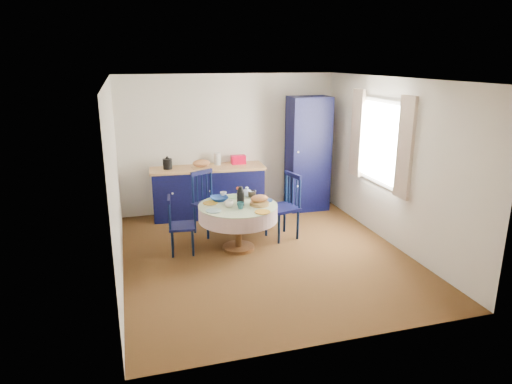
# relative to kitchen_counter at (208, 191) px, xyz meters

# --- Properties ---
(floor) EXTENTS (4.50, 4.50, 0.00)m
(floor) POSITION_rel_kitchen_counter_xyz_m (0.47, -1.96, -0.47)
(floor) COLOR black
(floor) RESTS_ON ground
(ceiling) EXTENTS (4.50, 4.50, 0.00)m
(ceiling) POSITION_rel_kitchen_counter_xyz_m (0.47, -1.96, 2.03)
(ceiling) COLOR white
(ceiling) RESTS_ON wall_back
(wall_back) EXTENTS (4.00, 0.02, 2.50)m
(wall_back) POSITION_rel_kitchen_counter_xyz_m (0.47, 0.29, 0.78)
(wall_back) COLOR silver
(wall_back) RESTS_ON floor
(wall_left) EXTENTS (0.02, 4.50, 2.50)m
(wall_left) POSITION_rel_kitchen_counter_xyz_m (-1.53, -1.96, 0.78)
(wall_left) COLOR silver
(wall_left) RESTS_ON floor
(wall_right) EXTENTS (0.02, 4.50, 2.50)m
(wall_right) POSITION_rel_kitchen_counter_xyz_m (2.47, -1.96, 0.78)
(wall_right) COLOR silver
(wall_right) RESTS_ON floor
(window) EXTENTS (0.10, 1.74, 1.45)m
(window) POSITION_rel_kitchen_counter_xyz_m (2.42, -1.66, 1.06)
(window) COLOR white
(window) RESTS_ON wall_right
(kitchen_counter) EXTENTS (2.05, 0.75, 1.14)m
(kitchen_counter) POSITION_rel_kitchen_counter_xyz_m (0.00, 0.00, 0.00)
(kitchen_counter) COLOR black
(kitchen_counter) RESTS_ON floor
(pantry_cabinet) EXTENTS (0.75, 0.55, 2.10)m
(pantry_cabinet) POSITION_rel_kitchen_counter_xyz_m (1.87, -0.11, 0.59)
(pantry_cabinet) COLOR black
(pantry_cabinet) RESTS_ON floor
(dining_table) EXTENTS (1.16, 1.16, 0.98)m
(dining_table) POSITION_rel_kitchen_counter_xyz_m (0.16, -1.66, 0.12)
(dining_table) COLOR brown
(dining_table) RESTS_ON floor
(chair_left) EXTENTS (0.41, 0.42, 0.86)m
(chair_left) POSITION_rel_kitchen_counter_xyz_m (-0.71, -1.55, -0.03)
(chair_left) COLOR black
(chair_left) RESTS_ON floor
(chair_far) EXTENTS (0.60, 0.60, 1.02)m
(chair_far) POSITION_rel_kitchen_counter_xyz_m (-0.15, -0.85, 0.05)
(chair_far) COLOR black
(chair_far) RESTS_ON floor
(chair_right) EXTENTS (0.54, 0.56, 1.03)m
(chair_right) POSITION_rel_kitchen_counter_xyz_m (0.97, -1.38, 0.06)
(chair_right) COLOR black
(chair_right) RESTS_ON floor
(mug_a) EXTENTS (0.12, 0.12, 0.10)m
(mug_a) POSITION_rel_kitchen_counter_xyz_m (0.00, -1.73, 0.28)
(mug_a) COLOR silver
(mug_a) RESTS_ON dining_table
(mug_b) EXTENTS (0.10, 0.10, 0.10)m
(mug_b) POSITION_rel_kitchen_counter_xyz_m (0.14, -1.85, 0.28)
(mug_b) COLOR #276269
(mug_b) RESTS_ON dining_table
(mug_c) EXTENTS (0.14, 0.14, 0.11)m
(mug_c) POSITION_rel_kitchen_counter_xyz_m (0.44, -1.36, 0.29)
(mug_c) COLOR black
(mug_c) RESTS_ON dining_table
(mug_d) EXTENTS (0.10, 0.10, 0.10)m
(mug_d) POSITION_rel_kitchen_counter_xyz_m (0.01, -1.26, 0.28)
(mug_d) COLOR silver
(mug_d) RESTS_ON dining_table
(cobalt_bowl) EXTENTS (0.27, 0.27, 0.07)m
(cobalt_bowl) POSITION_rel_kitchen_counter_xyz_m (-0.08, -1.40, 0.27)
(cobalt_bowl) COLOR navy
(cobalt_bowl) RESTS_ON dining_table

